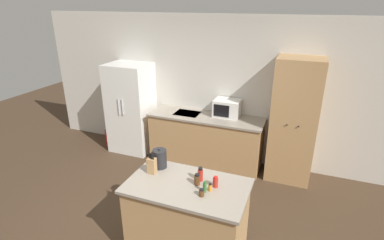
# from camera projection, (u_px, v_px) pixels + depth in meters

# --- Properties ---
(ground_plane) EXTENTS (14.00, 14.00, 0.00)m
(ground_plane) POSITION_uv_depth(u_px,v_px,m) (165.00, 236.00, 3.83)
(ground_plane) COLOR #423021
(wall_back) EXTENTS (7.20, 0.06, 2.60)m
(wall_back) POSITION_uv_depth(u_px,v_px,m) (220.00, 90.00, 5.36)
(wall_back) COLOR beige
(wall_back) RESTS_ON ground_plane
(refrigerator) EXTENTS (0.79, 0.66, 1.72)m
(refrigerator) POSITION_uv_depth(u_px,v_px,m) (131.00, 108.00, 5.78)
(refrigerator) COLOR white
(refrigerator) RESTS_ON ground_plane
(back_counter) EXTENTS (2.04, 0.65, 0.91)m
(back_counter) POSITION_uv_depth(u_px,v_px,m) (206.00, 139.00, 5.43)
(back_counter) COLOR tan
(back_counter) RESTS_ON ground_plane
(pantry_cabinet) EXTENTS (0.70, 0.58, 2.02)m
(pantry_cabinet) POSITION_uv_depth(u_px,v_px,m) (294.00, 121.00, 4.75)
(pantry_cabinet) COLOR tan
(pantry_cabinet) RESTS_ON ground_plane
(kitchen_island) EXTENTS (1.33, 0.78, 0.94)m
(kitchen_island) POSITION_uv_depth(u_px,v_px,m) (187.00, 219.00, 3.42)
(kitchen_island) COLOR tan
(kitchen_island) RESTS_ON ground_plane
(microwave) EXTENTS (0.44, 0.34, 0.30)m
(microwave) POSITION_uv_depth(u_px,v_px,m) (227.00, 108.00, 5.19)
(microwave) COLOR white
(microwave) RESTS_ON back_counter
(knife_block) EXTENTS (0.10, 0.08, 0.29)m
(knife_block) POSITION_uv_depth(u_px,v_px,m) (152.00, 165.00, 3.44)
(knife_block) COLOR tan
(knife_block) RESTS_ON kitchen_island
(spice_bottle_tall_dark) EXTENTS (0.06, 0.06, 0.13)m
(spice_bottle_tall_dark) POSITION_uv_depth(u_px,v_px,m) (215.00, 182.00, 3.19)
(spice_bottle_tall_dark) COLOR #B2281E
(spice_bottle_tall_dark) RESTS_ON kitchen_island
(spice_bottle_short_red) EXTENTS (0.04, 0.04, 0.13)m
(spice_bottle_short_red) POSITION_uv_depth(u_px,v_px,m) (205.00, 187.00, 3.11)
(spice_bottle_short_red) COLOR #337033
(spice_bottle_short_red) RESTS_ON kitchen_island
(spice_bottle_amber_oil) EXTENTS (0.04, 0.04, 0.09)m
(spice_bottle_amber_oil) POSITION_uv_depth(u_px,v_px,m) (210.00, 187.00, 3.13)
(spice_bottle_amber_oil) COLOR orange
(spice_bottle_amber_oil) RESTS_ON kitchen_island
(spice_bottle_green_herb) EXTENTS (0.06, 0.06, 0.13)m
(spice_bottle_green_herb) POSITION_uv_depth(u_px,v_px,m) (197.00, 180.00, 3.23)
(spice_bottle_green_herb) COLOR #563319
(spice_bottle_green_herb) RESTS_ON kitchen_island
(spice_bottle_pale_salt) EXTENTS (0.06, 0.06, 0.08)m
(spice_bottle_pale_salt) POSITION_uv_depth(u_px,v_px,m) (202.00, 193.00, 3.05)
(spice_bottle_pale_salt) COLOR #563319
(spice_bottle_pale_salt) RESTS_ON kitchen_island
(spice_bottle_orange_cap) EXTENTS (0.06, 0.06, 0.17)m
(spice_bottle_orange_cap) POSITION_uv_depth(u_px,v_px,m) (200.00, 174.00, 3.30)
(spice_bottle_orange_cap) COLOR #B2281E
(spice_bottle_orange_cap) RESTS_ON kitchen_island
(kettle) EXTENTS (0.17, 0.17, 0.25)m
(kettle) POSITION_uv_depth(u_px,v_px,m) (160.00, 159.00, 3.56)
(kettle) COLOR #232326
(kettle) RESTS_ON kitchen_island
(fire_extinguisher) EXTENTS (0.13, 0.13, 0.41)m
(fire_extinguisher) POSITION_uv_depth(u_px,v_px,m) (109.00, 137.00, 6.15)
(fire_extinguisher) COLOR red
(fire_extinguisher) RESTS_ON ground_plane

